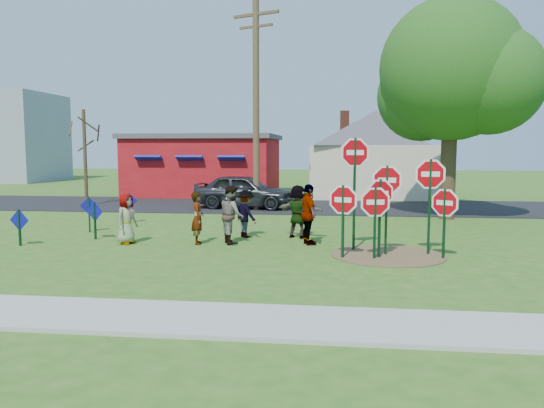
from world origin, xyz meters
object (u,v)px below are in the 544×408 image
(stop_sign_d, at_px, (430,182))
(stop_sign_b, at_px, (355,165))
(leafy_tree, at_px, (455,77))
(person_b, at_px, (198,218))
(stop_sign_c, at_px, (387,189))
(stop_sign_a, at_px, (343,206))
(utility_pole, at_px, (256,102))
(person_a, at_px, (127,219))
(suv, at_px, (244,191))

(stop_sign_d, bearing_deg, stop_sign_b, 168.00)
(stop_sign_d, xyz_separation_m, leafy_tree, (2.26, 8.05, 3.92))
(stop_sign_b, xyz_separation_m, leafy_tree, (4.35, 7.66, 3.44))
(stop_sign_b, xyz_separation_m, stop_sign_d, (2.09, -0.39, -0.48))
(person_b, bearing_deg, stop_sign_c, -116.26)
(stop_sign_a, height_order, stop_sign_d, stop_sign_d)
(stop_sign_b, relative_size, utility_pole, 0.35)
(stop_sign_d, relative_size, person_b, 1.74)
(person_a, distance_m, utility_pole, 10.84)
(stop_sign_a, height_order, person_b, stop_sign_a)
(stop_sign_d, relative_size, person_a, 1.80)
(person_a, bearing_deg, stop_sign_d, -73.96)
(stop_sign_c, relative_size, suv, 0.54)
(suv, bearing_deg, person_a, 175.07)
(stop_sign_a, xyz_separation_m, suv, (-4.76, 11.55, -0.57))
(stop_sign_d, distance_m, leafy_tree, 9.24)
(stop_sign_b, bearing_deg, stop_sign_c, -47.78)
(stop_sign_c, xyz_separation_m, utility_pole, (-5.26, 10.35, 3.36))
(stop_sign_b, bearing_deg, utility_pole, 99.90)
(stop_sign_a, height_order, suv, stop_sign_a)
(stop_sign_a, bearing_deg, person_a, -171.28)
(stop_sign_a, height_order, person_a, stop_sign_a)
(stop_sign_a, distance_m, leafy_tree, 10.97)
(stop_sign_c, distance_m, utility_pole, 12.09)
(person_a, bearing_deg, person_b, -64.02)
(leafy_tree, bearing_deg, suv, 163.95)
(stop_sign_a, relative_size, suv, 0.44)
(stop_sign_b, relative_size, stop_sign_c, 1.29)
(person_b, xyz_separation_m, suv, (-0.24, 9.89, 0.06))
(stop_sign_a, relative_size, utility_pole, 0.22)
(stop_sign_a, height_order, utility_pole, utility_pole)
(stop_sign_c, height_order, person_b, stop_sign_c)
(person_a, bearing_deg, stop_sign_b, -71.98)
(person_a, xyz_separation_m, leafy_tree, (11.45, 7.40, 5.19))
(person_a, xyz_separation_m, person_b, (2.24, 0.23, 0.03))
(person_b, bearing_deg, stop_sign_d, -112.95)
(stop_sign_a, xyz_separation_m, leafy_tree, (4.69, 8.83, 4.52))
(stop_sign_c, bearing_deg, leafy_tree, 64.62)
(stop_sign_a, height_order, stop_sign_c, stop_sign_c)
(stop_sign_d, bearing_deg, suv, 122.41)
(suv, bearing_deg, stop_sign_c, -145.15)
(stop_sign_c, height_order, stop_sign_d, stop_sign_d)
(stop_sign_a, relative_size, person_a, 1.36)
(stop_sign_b, bearing_deg, leafy_tree, 46.13)
(suv, relative_size, leafy_tree, 0.54)
(stop_sign_a, distance_m, stop_sign_b, 1.63)
(person_b, bearing_deg, person_a, 80.18)
(utility_pole, height_order, leafy_tree, utility_pole)
(stop_sign_c, height_order, leafy_tree, leafy_tree)
(stop_sign_b, height_order, person_a, stop_sign_b)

